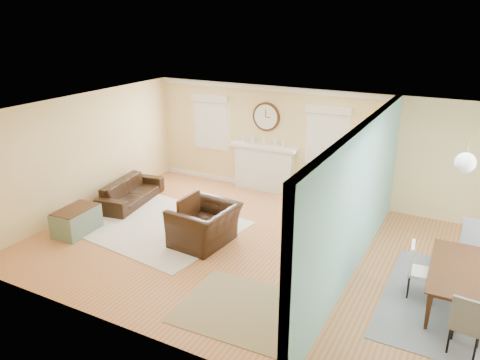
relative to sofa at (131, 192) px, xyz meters
The scene contains 26 objects.
floor 3.93m from the sofa, ahead, with size 9.00×9.00×0.00m, color #B06734.
wall_back 4.64m from the sofa, 31.16° to the left, with size 9.00×0.02×2.60m, color #E0BD76.
wall_front 5.42m from the sofa, 43.41° to the right, with size 9.00×0.02×2.60m, color #E0BD76.
wall_left 1.37m from the sofa, 133.70° to the right, with size 0.02×6.00×2.60m, color #E0BD76.
ceiling 4.56m from the sofa, ahead, with size 9.00×6.00×0.02m, color white.
partition 5.50m from the sofa, ahead, with size 0.17×6.00×2.60m.
fireplace 3.26m from the sofa, 43.14° to the left, with size 1.70×0.30×1.17m.
wall_clock 3.66m from the sofa, 44.23° to the left, with size 0.70×0.07×0.70m.
window_left 2.80m from the sofa, 70.34° to the left, with size 1.05×0.13×1.42m.
window_right 4.75m from the sofa, 30.33° to the left, with size 1.05×0.13×1.42m.
pendant 7.16m from the sofa, ahead, with size 0.30×0.30×0.55m.
rug_cream 1.63m from the sofa, 27.39° to the right, with size 2.98×2.59×0.02m, color beige.
rug_jute 4.96m from the sofa, 29.98° to the right, with size 1.95×1.60×0.01m, color #9A8B60.
rug_grey 7.22m from the sofa, ahead, with size 2.28×2.85×0.01m, color gray.
sofa is the anchor object (origin of this frame).
eames_chair 2.78m from the sofa, 19.77° to the right, with size 1.19×1.04×0.78m, color black.
green_chair 4.41m from the sofa, 20.76° to the left, with size 0.71×0.73×0.67m, color #00662E.
trunk 1.75m from the sofa, 87.57° to the right, with size 0.62×0.95×0.53m.
credenza 5.09m from the sofa, 10.09° to the left, with size 0.55×1.62×0.80m.
tv 5.14m from the sofa, 10.13° to the left, with size 1.08×0.14×0.62m, color black.
garden_stool 4.99m from the sofa, ahead, with size 0.31×0.31×0.46m, color white.
potted_plant 5.01m from the sofa, ahead, with size 0.35×0.30×0.39m, color #337F33.
dining_table 7.21m from the sofa, ahead, with size 1.80×1.00×0.63m, color #412714.
dining_chair_n 7.18m from the sofa, ahead, with size 0.46×0.46×0.97m.
dining_chair_s 7.49m from the sofa, 15.04° to the right, with size 0.43×0.43×0.88m.
dining_chair_w 6.58m from the sofa, ahead, with size 0.43×0.43×0.88m.
Camera 1 is at (3.13, -7.12, 4.23)m, focal length 35.00 mm.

